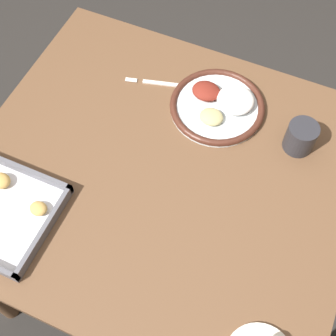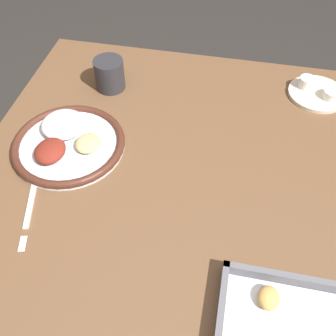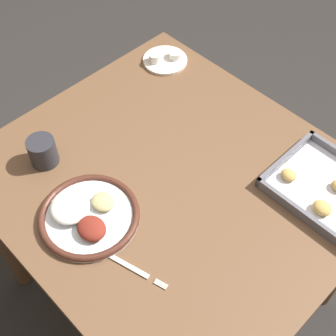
% 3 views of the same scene
% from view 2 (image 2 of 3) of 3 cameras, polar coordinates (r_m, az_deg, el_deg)
% --- Properties ---
extents(ground_plane, '(8.00, 8.00, 0.00)m').
position_cam_2_polar(ground_plane, '(1.55, -0.14, -19.85)').
color(ground_plane, '#282623').
extents(dining_table, '(1.02, 0.92, 0.76)m').
position_cam_2_polar(dining_table, '(0.98, -0.21, -6.45)').
color(dining_table, brown).
rests_on(dining_table, ground_plane).
extents(dinner_plate, '(0.27, 0.27, 0.05)m').
position_cam_2_polar(dinner_plate, '(0.98, -14.40, 3.68)').
color(dinner_plate, silver).
rests_on(dinner_plate, dining_table).
extents(fork, '(0.22, 0.07, 0.00)m').
position_cam_2_polar(fork, '(0.90, -19.25, -4.58)').
color(fork, silver).
rests_on(fork, dining_table).
extents(saucer_plate, '(0.16, 0.16, 0.04)m').
position_cam_2_polar(saucer_plate, '(1.17, 20.92, 10.28)').
color(saucer_plate, beige).
rests_on(saucer_plate, dining_table).
extents(drinking_cup, '(0.08, 0.08, 0.09)m').
position_cam_2_polar(drinking_cup, '(1.12, -8.49, 13.31)').
color(drinking_cup, '#28282D').
rests_on(drinking_cup, dining_table).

